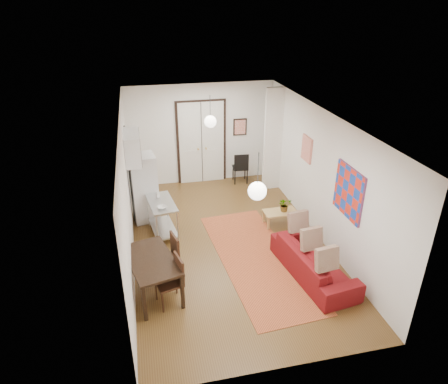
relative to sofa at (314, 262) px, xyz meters
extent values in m
plane|color=brown|center=(-1.38, 1.51, -0.31)|extent=(7.00, 7.00, 0.00)
cube|color=white|center=(-1.38, 1.51, 2.59)|extent=(4.20, 7.00, 0.02)
cube|color=white|center=(-1.38, 5.01, 1.14)|extent=(4.20, 0.02, 2.90)
cube|color=white|center=(-1.38, -1.99, 1.14)|extent=(4.20, 0.02, 2.90)
cube|color=white|center=(-3.48, 1.51, 1.14)|extent=(0.02, 7.00, 2.90)
cube|color=white|center=(0.72, 1.51, 1.14)|extent=(0.02, 7.00, 2.90)
cube|color=white|center=(-1.38, 4.96, 0.89)|extent=(1.44, 0.06, 2.50)
cube|color=white|center=(0.47, 4.06, 1.14)|extent=(0.50, 0.10, 2.90)
cube|color=white|center=(-3.30, 3.01, 1.59)|extent=(0.35, 1.00, 0.70)
cube|color=red|center=(0.69, 0.26, 1.34)|extent=(0.05, 1.00, 1.00)
cube|color=#F1DFC8|center=(0.69, 2.31, 1.49)|extent=(0.05, 0.50, 0.60)
cube|color=red|center=(-0.23, 4.98, 1.29)|extent=(0.40, 0.03, 0.50)
cube|color=#915E3C|center=(-3.45, 3.51, 1.64)|extent=(0.03, 0.44, 0.54)
sphere|color=white|center=(-1.38, 3.51, 1.94)|extent=(0.30, 0.30, 0.30)
cylinder|color=black|center=(-1.38, 3.51, 2.34)|extent=(0.01, 0.01, 0.50)
sphere|color=white|center=(-1.38, -0.49, 1.94)|extent=(0.30, 0.30, 0.30)
cylinder|color=black|center=(-1.38, -0.49, 2.34)|extent=(0.01, 0.01, 0.50)
cube|color=#C45D31|center=(-0.92, 0.76, -0.31)|extent=(1.79, 4.09, 0.01)
imported|color=maroon|center=(0.00, 0.00, 0.00)|extent=(1.12, 2.23, 0.62)
cube|color=tan|center=(0.03, 2.03, 0.02)|extent=(0.81, 0.46, 0.04)
cube|color=tan|center=(-0.32, 1.85, -0.15)|extent=(0.05, 0.05, 0.32)
cube|color=tan|center=(0.38, 1.85, -0.15)|extent=(0.05, 0.05, 0.32)
cube|color=tan|center=(-0.32, 2.20, -0.15)|extent=(0.05, 0.05, 0.32)
cube|color=tan|center=(0.38, 2.20, -0.15)|extent=(0.05, 0.05, 0.32)
imported|color=#345B29|center=(0.13, 2.03, 0.22)|extent=(0.28, 0.32, 0.35)
cube|color=#B9BCBE|center=(-2.78, 2.19, 0.51)|extent=(0.69, 1.16, 0.04)
cube|color=#B9BCBE|center=(-2.78, 2.19, -0.15)|extent=(0.65, 1.11, 0.03)
cylinder|color=#B9BCBE|center=(-3.01, 1.69, 0.10)|extent=(0.04, 0.04, 0.82)
cylinder|color=#B9BCBE|center=(-2.55, 1.69, 0.10)|extent=(0.04, 0.04, 0.82)
cylinder|color=#B9BCBE|center=(-3.01, 2.70, 0.10)|extent=(0.04, 0.04, 0.82)
cylinder|color=#B9BCBE|center=(-2.55, 2.70, 0.10)|extent=(0.04, 0.04, 0.82)
imported|color=white|center=(-2.78, 1.89, 0.55)|extent=(0.25, 0.25, 0.05)
imported|color=teal|center=(-2.83, 2.44, 0.61)|extent=(0.10, 0.10, 0.17)
cube|color=silver|center=(-3.13, 3.00, 0.54)|extent=(0.68, 0.68, 1.70)
cube|color=black|center=(-3.13, 0.15, 0.42)|extent=(1.09, 1.52, 0.05)
cube|color=black|center=(-3.47, -0.48, 0.04)|extent=(0.07, 0.07, 0.71)
cube|color=black|center=(-2.79, -0.48, 0.04)|extent=(0.07, 0.07, 0.71)
cube|color=black|center=(-3.47, 0.79, 0.04)|extent=(0.07, 0.07, 0.71)
cube|color=black|center=(-2.79, 0.79, 0.04)|extent=(0.07, 0.07, 0.71)
cube|color=#3B1F12|center=(-2.86, 0.50, 0.14)|extent=(0.54, 0.53, 0.04)
cube|color=#3B1F12|center=(-2.86, 0.71, 0.39)|extent=(0.14, 0.43, 0.47)
cylinder|color=#3B1F12|center=(-3.04, 0.31, -0.09)|extent=(0.03, 0.03, 0.45)
cylinder|color=#3B1F12|center=(-2.67, 0.31, -0.09)|extent=(0.03, 0.03, 0.45)
cylinder|color=#3B1F12|center=(-3.04, 0.70, -0.09)|extent=(0.03, 0.03, 0.45)
cylinder|color=#3B1F12|center=(-2.67, 0.70, -0.09)|extent=(0.03, 0.03, 0.45)
cube|color=#3B1F12|center=(-2.86, -0.20, 0.14)|extent=(0.54, 0.53, 0.04)
cube|color=#3B1F12|center=(-2.86, 0.01, 0.39)|extent=(0.14, 0.43, 0.47)
cylinder|color=#3B1F12|center=(-3.04, -0.39, -0.09)|extent=(0.03, 0.03, 0.45)
cylinder|color=#3B1F12|center=(-2.67, -0.39, -0.09)|extent=(0.03, 0.03, 0.45)
cylinder|color=#3B1F12|center=(-3.04, 0.00, -0.09)|extent=(0.03, 0.03, 0.45)
cylinder|color=#3B1F12|center=(-2.67, 0.00, -0.09)|extent=(0.03, 0.03, 0.45)
cube|color=black|center=(-0.29, 4.66, 0.15)|extent=(0.46, 0.46, 0.04)
cube|color=black|center=(-0.29, 4.85, 0.39)|extent=(0.43, 0.07, 0.46)
cylinder|color=black|center=(-0.47, 4.47, -0.08)|extent=(0.03, 0.03, 0.46)
cylinder|color=black|center=(-0.11, 4.47, -0.08)|extent=(0.03, 0.03, 0.46)
cylinder|color=black|center=(-0.47, 4.84, -0.08)|extent=(0.03, 0.03, 0.46)
cylinder|color=black|center=(-0.11, 4.84, -0.08)|extent=(0.03, 0.03, 0.46)
camera|label=1|loc=(-3.12, -5.92, 4.71)|focal=32.00mm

